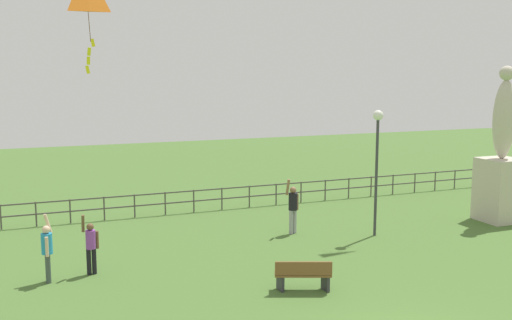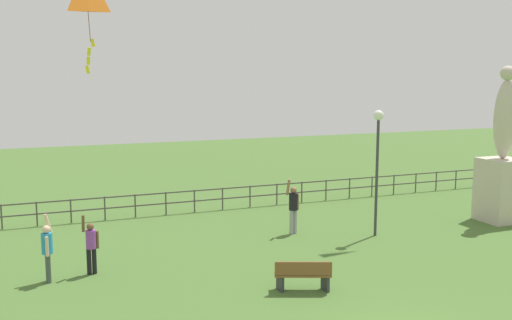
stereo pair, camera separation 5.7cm
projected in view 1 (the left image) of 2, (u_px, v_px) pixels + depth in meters
name	position (u px, v px, depth m)	size (l,w,h in m)	color
statue_monument	(501.00, 168.00, 22.68)	(1.47, 1.47, 6.05)	beige
lamppost	(377.00, 145.00, 20.38)	(0.36, 0.36, 4.49)	#38383D
park_bench	(303.00, 274.00, 15.39)	(1.54, 0.95, 0.85)	brown
person_0	(293.00, 206.00, 20.95)	(0.55, 0.32, 2.03)	#99999E
person_1	(47.00, 249.00, 16.01)	(0.32, 0.49, 1.89)	#3F4C47
person_2	(91.00, 244.00, 16.66)	(0.46, 0.28, 1.77)	black
waterfront_railing	(204.00, 197.00, 24.47)	(36.02, 0.06, 0.95)	#4C4742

